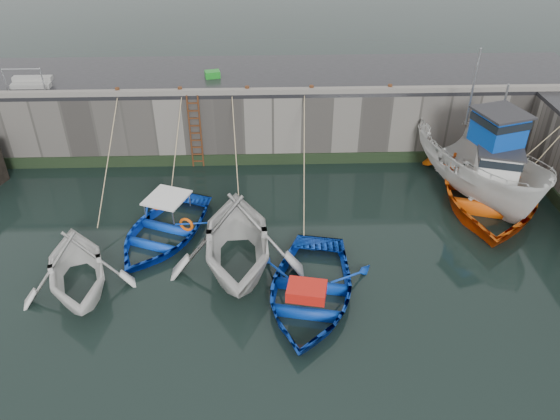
{
  "coord_description": "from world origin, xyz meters",
  "views": [
    {
      "loc": [
        0.84,
        -10.79,
        11.46
      ],
      "look_at": [
        1.34,
        4.58,
        1.2
      ],
      "focal_mm": 35.0,
      "sensor_mm": 36.0,
      "label": 1
    }
  ],
  "objects_px": {
    "boat_near_blue": "(164,236)",
    "bollard_b": "(180,90)",
    "bollard_a": "(118,91)",
    "bollard_e": "(390,88)",
    "boat_near_white": "(81,287)",
    "bollard_c": "(247,89)",
    "fish_crate": "(212,74)",
    "ladder": "(195,132)",
    "boat_far_orange": "(489,188)",
    "bollard_d": "(311,89)",
    "boat_far_white": "(478,167)",
    "boat_near_blacktrim": "(238,265)",
    "boat_near_navy": "(309,297)"
  },
  "relations": [
    {
      "from": "boat_near_blue",
      "to": "bollard_b",
      "type": "distance_m",
      "value": 6.31
    },
    {
      "from": "bollard_a",
      "to": "bollard_e",
      "type": "bearing_deg",
      "value": 0.0
    },
    {
      "from": "boat_near_white",
      "to": "bollard_c",
      "type": "distance_m",
      "value": 10.1
    },
    {
      "from": "boat_near_blue",
      "to": "fish_crate",
      "type": "relative_size",
      "value": 7.75
    },
    {
      "from": "ladder",
      "to": "bollard_b",
      "type": "height_order",
      "value": "bollard_b"
    },
    {
      "from": "boat_near_blue",
      "to": "bollard_b",
      "type": "relative_size",
      "value": 17.4
    },
    {
      "from": "boat_near_blue",
      "to": "boat_far_orange",
      "type": "relative_size",
      "value": 0.55
    },
    {
      "from": "bollard_b",
      "to": "bollard_d",
      "type": "bearing_deg",
      "value": 0.0
    },
    {
      "from": "ladder",
      "to": "bollard_d",
      "type": "bearing_deg",
      "value": 4.0
    },
    {
      "from": "boat_far_white",
      "to": "bollard_e",
      "type": "bearing_deg",
      "value": 120.12
    },
    {
      "from": "boat_near_blacktrim",
      "to": "bollard_d",
      "type": "distance_m",
      "value": 8.33
    },
    {
      "from": "boat_near_navy",
      "to": "bollard_d",
      "type": "xyz_separation_m",
      "value": [
        0.67,
        8.71,
        3.3
      ]
    },
    {
      "from": "bollard_b",
      "to": "bollard_c",
      "type": "relative_size",
      "value": 1.0
    },
    {
      "from": "boat_near_white",
      "to": "bollard_e",
      "type": "xyz_separation_m",
      "value": [
        10.97,
        8.03,
        3.3
      ]
    },
    {
      "from": "boat_near_blue",
      "to": "boat_near_blacktrim",
      "type": "distance_m",
      "value": 3.18
    },
    {
      "from": "boat_near_navy",
      "to": "bollard_b",
      "type": "height_order",
      "value": "bollard_b"
    },
    {
      "from": "bollard_b",
      "to": "bollard_e",
      "type": "bearing_deg",
      "value": 0.0
    },
    {
      "from": "boat_near_blacktrim",
      "to": "bollard_e",
      "type": "bearing_deg",
      "value": 46.41
    },
    {
      "from": "bollard_b",
      "to": "bollard_e",
      "type": "relative_size",
      "value": 1.0
    },
    {
      "from": "bollard_b",
      "to": "bollard_e",
      "type": "distance_m",
      "value": 8.5
    },
    {
      "from": "ladder",
      "to": "boat_near_blue",
      "type": "distance_m",
      "value": 5.34
    },
    {
      "from": "bollard_d",
      "to": "boat_near_blue",
      "type": "bearing_deg",
      "value": -136.04
    },
    {
      "from": "boat_near_white",
      "to": "boat_near_blue",
      "type": "distance_m",
      "value": 3.45
    },
    {
      "from": "bollard_a",
      "to": "boat_near_navy",
      "type": "bearing_deg",
      "value": -50.67
    },
    {
      "from": "fish_crate",
      "to": "bollard_e",
      "type": "xyz_separation_m",
      "value": [
        7.33,
        -1.81,
        -0.0
      ]
    },
    {
      "from": "bollard_e",
      "to": "boat_near_navy",
      "type": "bearing_deg",
      "value": -113.95
    },
    {
      "from": "boat_near_navy",
      "to": "bollard_e",
      "type": "relative_size",
      "value": 18.93
    },
    {
      "from": "boat_near_navy",
      "to": "bollard_e",
      "type": "bearing_deg",
      "value": 77.69
    },
    {
      "from": "bollard_a",
      "to": "bollard_d",
      "type": "relative_size",
      "value": 1.0
    },
    {
      "from": "boat_far_orange",
      "to": "bollard_c",
      "type": "bearing_deg",
      "value": 177.1
    },
    {
      "from": "boat_near_navy",
      "to": "boat_far_white",
      "type": "relative_size",
      "value": 0.7
    },
    {
      "from": "ladder",
      "to": "bollard_b",
      "type": "xyz_separation_m",
      "value": [
        -0.5,
        0.34,
        1.71
      ]
    },
    {
      "from": "bollard_d",
      "to": "boat_near_white",
      "type": "bearing_deg",
      "value": -134.06
    },
    {
      "from": "boat_near_blacktrim",
      "to": "bollard_e",
      "type": "distance_m",
      "value": 9.91
    },
    {
      "from": "fish_crate",
      "to": "bollard_d",
      "type": "height_order",
      "value": "fish_crate"
    },
    {
      "from": "bollard_e",
      "to": "boat_near_white",
      "type": "bearing_deg",
      "value": -143.8
    },
    {
      "from": "boat_near_white",
      "to": "bollard_b",
      "type": "distance_m",
      "value": 9.02
    },
    {
      "from": "boat_near_white",
      "to": "ladder",
      "type": "bearing_deg",
      "value": 49.62
    },
    {
      "from": "bollard_c",
      "to": "bollard_b",
      "type": "bearing_deg",
      "value": 180.0
    },
    {
      "from": "boat_near_white",
      "to": "boat_far_white",
      "type": "relative_size",
      "value": 0.56
    },
    {
      "from": "boat_far_orange",
      "to": "bollard_a",
      "type": "relative_size",
      "value": 31.49
    },
    {
      "from": "bollard_d",
      "to": "boat_far_white",
      "type": "bearing_deg",
      "value": -24.32
    },
    {
      "from": "bollard_e",
      "to": "bollard_a",
      "type": "bearing_deg",
      "value": 180.0
    },
    {
      "from": "boat_near_white",
      "to": "bollard_a",
      "type": "height_order",
      "value": "bollard_a"
    },
    {
      "from": "boat_near_white",
      "to": "boat_far_white",
      "type": "height_order",
      "value": "boat_far_white"
    },
    {
      "from": "bollard_a",
      "to": "bollard_e",
      "type": "xyz_separation_m",
      "value": [
        11.0,
        0.0,
        0.0
      ]
    },
    {
      "from": "boat_far_white",
      "to": "bollard_e",
      "type": "relative_size",
      "value": 27.19
    },
    {
      "from": "boat_far_white",
      "to": "bollard_c",
      "type": "relative_size",
      "value": 27.19
    },
    {
      "from": "boat_far_white",
      "to": "bollard_e",
      "type": "xyz_separation_m",
      "value": [
        -3.11,
        2.85,
        2.15
      ]
    },
    {
      "from": "fish_crate",
      "to": "bollard_a",
      "type": "distance_m",
      "value": 4.09
    }
  ]
}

